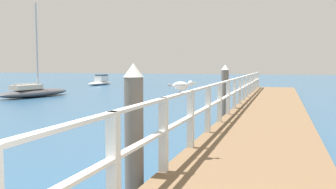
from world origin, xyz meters
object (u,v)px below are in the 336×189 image
at_px(dock_piling_near, 134,133).
at_px(seagull_foreground, 181,85).
at_px(boat_3, 101,81).
at_px(boat_1, 34,92).
at_px(dock_piling_far, 225,92).

height_order(dock_piling_near, seagull_foreground, dock_piling_near).
bearing_deg(dock_piling_near, boat_3, 119.65).
relative_size(dock_piling_near, seagull_foreground, 4.48).
bearing_deg(boat_3, seagull_foreground, -59.14).
relative_size(seagull_foreground, boat_1, 0.08).
bearing_deg(boat_1, dock_piling_far, -12.28).
bearing_deg(seagull_foreground, boat_3, -170.39).
distance_m(dock_piling_far, seagull_foreground, 7.47).
bearing_deg(boat_1, boat_3, 112.49).
relative_size(dock_piling_near, dock_piling_far, 1.00).
height_order(seagull_foreground, boat_1, boat_1).
distance_m(dock_piling_near, boat_1, 19.26).
relative_size(seagull_foreground, boat_3, 0.11).
bearing_deg(dock_piling_far, dock_piling_near, -90.00).
height_order(seagull_foreground, boat_3, seagull_foreground).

